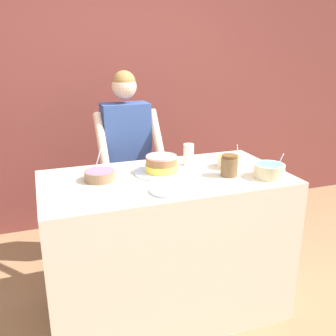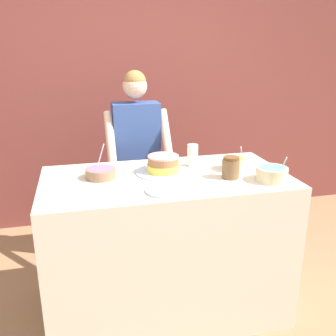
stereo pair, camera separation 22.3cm
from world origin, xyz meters
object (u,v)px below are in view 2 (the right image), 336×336
frosting_bowl_orange (234,163)px  frosting_bowl_purple (101,173)px  drinking_glass (193,156)px  stoneware_jar (231,168)px  person_baker (137,150)px  frosting_bowl_blue (272,173)px  cake (164,165)px  ceramic_plate (165,191)px

frosting_bowl_orange → frosting_bowl_purple: size_ratio=0.87×
frosting_bowl_purple → drinking_glass: frosting_bowl_purple is taller
frosting_bowl_orange → stoneware_jar: 0.17m
person_baker → drinking_glass: size_ratio=10.42×
frosting_bowl_blue → frosting_bowl_orange: 0.29m
cake → frosting_bowl_blue: bearing=-27.3°
cake → ceramic_plate: 0.33m
cake → frosting_bowl_blue: 0.66m
frosting_bowl_orange → ceramic_plate: (-0.52, -0.27, -0.04)m
frosting_bowl_blue → frosting_bowl_orange: frosting_bowl_orange is taller
cake → stoneware_jar: 0.42m
drinking_glass → ceramic_plate: (-0.28, -0.40, -0.07)m
frosting_bowl_purple → frosting_bowl_orange: bearing=-2.6°
frosting_bowl_purple → drinking_glass: bearing=8.3°
person_baker → frosting_bowl_blue: 1.16m
person_baker → drinking_glass: 0.65m
frosting_bowl_blue → ceramic_plate: (-0.65, -0.02, -0.04)m
ceramic_plate → drinking_glass: bearing=54.9°
cake → frosting_bowl_blue: frosting_bowl_blue is taller
person_baker → cake: (0.07, -0.66, 0.07)m
person_baker → stoneware_jar: 0.96m
person_baker → frosting_bowl_purple: bearing=-116.0°
person_baker → frosting_bowl_orange: 0.88m
person_baker → drinking_glass: bearing=-64.1°
drinking_glass → cake: bearing=-159.1°
person_baker → frosting_bowl_blue: person_baker is taller
cake → drinking_glass: 0.23m
cake → frosting_bowl_orange: frosting_bowl_orange is taller
ceramic_plate → cake: bearing=77.8°
drinking_glass → frosting_bowl_blue: bearing=-45.9°
frosting_bowl_blue → drinking_glass: size_ratio=1.25×
frosting_bowl_orange → drinking_glass: (-0.24, 0.13, 0.03)m
person_baker → stoneware_jar: size_ratio=11.67×
frosting_bowl_purple → stoneware_jar: frosting_bowl_purple is taller
person_baker → frosting_bowl_blue: bearing=-55.8°
person_baker → frosting_bowl_orange: bearing=-53.6°
cake → person_baker: bearing=96.0°
frosting_bowl_orange → drinking_glass: bearing=152.0°
person_baker → frosting_bowl_orange: size_ratio=9.14×
stoneware_jar → cake: bearing=152.1°
drinking_glass → stoneware_jar: size_ratio=1.12×
person_baker → frosting_bowl_blue: (0.65, -0.96, 0.07)m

